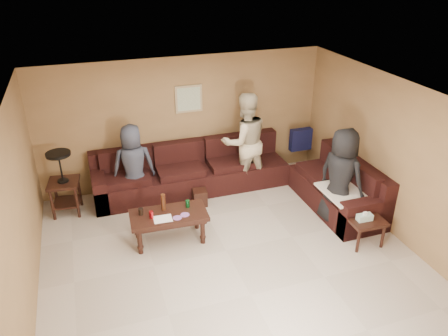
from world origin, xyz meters
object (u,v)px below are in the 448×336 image
(person_middle, at_px, (245,142))
(side_table_right, at_px, (366,223))
(sectional_sofa, at_px, (241,181))
(person_left, at_px, (134,166))
(waste_bin, at_px, (200,198))
(end_table_left, at_px, (63,182))
(person_right, at_px, (341,177))
(coffee_table, at_px, (169,218))

(person_middle, bearing_deg, side_table_right, 112.57)
(sectional_sofa, xyz_separation_m, side_table_right, (1.31, -2.03, 0.07))
(person_left, bearing_deg, waste_bin, 160.69)
(side_table_right, bearing_deg, sectional_sofa, 122.92)
(end_table_left, bearing_deg, person_middle, -1.73)
(waste_bin, xyz_separation_m, person_left, (-1.08, 0.44, 0.62))
(person_middle, xyz_separation_m, person_right, (1.07, -1.65, -0.11))
(coffee_table, distance_m, person_left, 1.42)
(coffee_table, height_order, person_left, person_left)
(person_middle, bearing_deg, person_right, 120.10)
(person_right, bearing_deg, coffee_table, 58.89)
(end_table_left, relative_size, person_right, 0.69)
(side_table_right, bearing_deg, person_left, 143.19)
(side_table_right, height_order, person_middle, person_middle)
(coffee_table, xyz_separation_m, side_table_right, (2.90, -1.07, -0.03))
(coffee_table, relative_size, end_table_left, 1.05)
(sectional_sofa, relative_size, person_left, 3.04)
(person_right, bearing_deg, person_middle, 8.83)
(sectional_sofa, height_order, person_middle, person_middle)
(sectional_sofa, bearing_deg, person_right, -46.11)
(sectional_sofa, xyz_separation_m, person_right, (1.26, -1.31, 0.52))
(coffee_table, xyz_separation_m, person_right, (2.84, -0.35, 0.42))
(person_right, bearing_deg, person_left, 37.87)
(person_middle, distance_m, person_right, 1.97)
(end_table_left, xyz_separation_m, side_table_right, (4.44, -2.48, -0.22))
(side_table_right, bearing_deg, person_middle, 115.34)
(side_table_right, relative_size, person_right, 0.35)
(coffee_table, bearing_deg, waste_bin, 49.66)
(coffee_table, height_order, person_middle, person_middle)
(end_table_left, relative_size, side_table_right, 1.96)
(end_table_left, xyz_separation_m, waste_bin, (2.30, -0.51, -0.46))
(coffee_table, height_order, side_table_right, coffee_table)
(waste_bin, distance_m, person_right, 2.53)
(coffee_table, height_order, person_right, person_right)
(waste_bin, distance_m, person_left, 1.32)
(side_table_right, bearing_deg, person_right, 94.47)
(coffee_table, height_order, waste_bin, coffee_table)
(waste_bin, relative_size, person_left, 0.20)
(side_table_right, distance_m, person_left, 4.04)
(person_left, bearing_deg, sectional_sofa, 171.64)
(sectional_sofa, relative_size, end_table_left, 3.98)
(sectional_sofa, xyz_separation_m, waste_bin, (-0.82, -0.06, -0.18))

